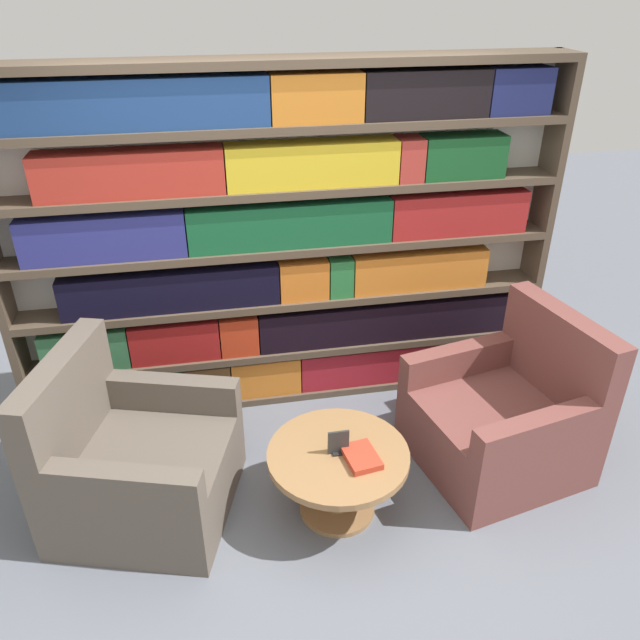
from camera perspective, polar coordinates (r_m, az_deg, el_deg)
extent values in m
plane|color=slate|center=(3.66, 0.32, -17.85)|extent=(14.00, 14.00, 0.00)
cube|color=silver|center=(4.15, -3.35, 7.40)|extent=(3.55, 0.05, 2.26)
cube|color=brown|center=(4.59, 19.29, 7.96)|extent=(0.05, 0.30, 2.26)
cube|color=brown|center=(4.58, -2.73, -6.13)|extent=(3.45, 0.30, 0.05)
cube|color=brown|center=(4.38, -2.84, -2.38)|extent=(3.45, 0.30, 0.05)
cube|color=brown|center=(4.20, -2.97, 1.99)|extent=(3.45, 0.30, 0.05)
cube|color=brown|center=(4.04, -3.10, 6.74)|extent=(3.45, 0.30, 0.05)
cube|color=brown|center=(3.91, -3.25, 11.85)|extent=(3.45, 0.30, 0.05)
cube|color=brown|center=(3.81, -3.42, 17.26)|extent=(3.45, 0.30, 0.05)
cube|color=brown|center=(3.75, -3.59, 22.52)|extent=(3.45, 0.30, 0.05)
cube|color=#26582C|center=(4.49, -17.22, -5.91)|extent=(0.78, 0.20, 0.28)
cube|color=brown|center=(4.44, -10.15, -5.31)|extent=(0.30, 0.20, 0.28)
cube|color=orange|center=(4.45, -5.01, -4.82)|extent=(0.48, 0.20, 0.28)
cube|color=maroon|center=(4.59, 5.62, -3.69)|extent=(1.20, 0.20, 0.28)
cube|color=#316940|center=(4.34, -20.60, -2.32)|extent=(0.54, 0.20, 0.28)
cube|color=maroon|center=(4.26, -13.10, -1.65)|extent=(0.58, 0.20, 0.28)
cube|color=red|center=(4.25, -7.43, -1.13)|extent=(0.25, 0.20, 0.28)
cube|color=black|center=(4.41, 6.24, 0.17)|extent=(1.83, 0.20, 0.28)
cube|color=black|center=(4.09, -13.42, 2.83)|extent=(1.36, 0.20, 0.26)
cube|color=orange|center=(4.12, -1.58, 3.90)|extent=(0.32, 0.20, 0.26)
cube|color=#29743A|center=(4.16, 1.77, 4.17)|extent=(0.16, 0.20, 0.26)
cube|color=orange|center=(4.30, 8.95, 4.71)|extent=(0.93, 0.20, 0.26)
cube|color=navy|center=(3.97, -19.15, 7.27)|extent=(0.96, 0.20, 0.28)
cube|color=#165832|center=(3.96, -2.73, 8.82)|extent=(1.28, 0.20, 0.28)
cube|color=#A32120|center=(4.24, 12.38, 9.61)|extent=(0.91, 0.20, 0.28)
cube|color=#B52F24|center=(3.83, -16.99, 12.72)|extent=(1.07, 0.20, 0.26)
cube|color=gold|center=(3.86, -0.73, 14.10)|extent=(1.04, 0.20, 0.26)
cube|color=#AE352D|center=(4.01, 8.11, 14.40)|extent=(0.16, 0.20, 0.26)
cube|color=#174F24|center=(4.13, 12.85, 14.43)|extent=(0.53, 0.20, 0.26)
cube|color=navy|center=(3.74, -17.20, 18.38)|extent=(1.54, 0.20, 0.27)
cube|color=orange|center=(3.78, -0.39, 19.71)|extent=(0.53, 0.20, 0.27)
cube|color=black|center=(3.95, 9.54, 19.76)|extent=(0.76, 0.20, 0.27)
cube|color=navy|center=(4.19, 17.52, 19.40)|extent=(0.39, 0.20, 0.27)
cube|color=brown|center=(3.71, -15.48, -13.75)|extent=(1.12, 1.11, 0.43)
cube|color=brown|center=(3.56, -22.26, -7.11)|extent=(0.39, 0.88, 0.54)
cube|color=brown|center=(3.23, -17.40, -14.34)|extent=(0.76, 0.34, 0.20)
cube|color=brown|center=(3.76, -13.14, -6.52)|extent=(0.76, 0.34, 0.20)
cube|color=brown|center=(4.02, 15.73, -9.89)|extent=(1.06, 1.05, 0.43)
cube|color=brown|center=(3.97, 21.05, -2.87)|extent=(0.32, 0.89, 0.54)
cube|color=brown|center=(4.04, 12.36, -3.67)|extent=(0.77, 0.27, 0.20)
cube|color=brown|center=(3.57, 19.14, -9.73)|extent=(0.77, 0.27, 0.20)
cylinder|color=olive|center=(3.58, 1.62, -14.78)|extent=(0.14, 0.14, 0.38)
cylinder|color=olive|center=(3.71, 1.58, -16.73)|extent=(0.42, 0.42, 0.03)
cylinder|color=olive|center=(3.44, 1.67, -12.26)|extent=(0.77, 0.77, 0.04)
cube|color=black|center=(3.42, 1.68, -11.95)|extent=(0.07, 0.06, 0.01)
cube|color=#2D2D2D|center=(3.38, 1.69, -11.10)|extent=(0.11, 0.01, 0.14)
cube|color=#B73823|center=(3.38, 3.79, -12.38)|extent=(0.20, 0.25, 0.04)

